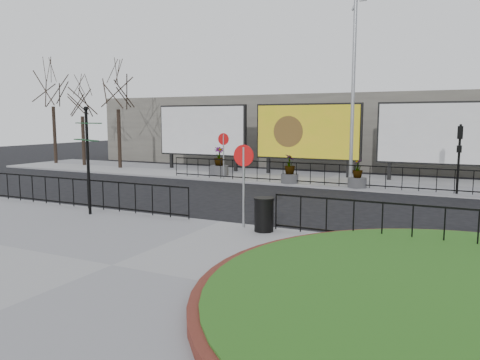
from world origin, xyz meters
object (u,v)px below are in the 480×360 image
Objects in this scene: billboard_mid at (307,132)px; litter_bin at (264,214)px; fingerpost_sign at (88,150)px; planter_b at (290,172)px; planter_c at (357,177)px; planter_a at (219,165)px; lamp_post at (353,89)px.

litter_bin is at bearing -76.53° from billboard_mid.
fingerpost_sign is 2.48× the size of planter_b.
planter_b is at bearing 180.00° from planter_c.
billboard_mid is 5.52m from planter_c.
billboard_mid is 14.30m from fingerpost_sign.
billboard_mid reaches higher than planter_b.
billboard_mid is 14.10m from litter_bin.
fingerpost_sign is 2.23× the size of planter_a.
planter_a is at bearing 164.76° from planter_b.
billboard_mid is 1.71× the size of fingerpost_sign.
litter_bin is 10.01m from planter_c.
lamp_post is at bearing 2.23° from planter_a.
lamp_post reaches higher than planter_c.
planter_a is at bearing 124.42° from litter_bin.
planter_b reaches higher than litter_bin.
fingerpost_sign is at bearing -102.22° from billboard_mid.
billboard_mid is 5.38m from planter_a.
litter_bin is at bearing -55.58° from planter_a.
planter_b is at bearing -15.24° from planter_a.
billboard_mid is at bearing 94.80° from planter_b.
lamp_post is 8.57m from planter_a.
planter_c is at bearing -66.59° from lamp_post.
litter_bin is 13.71m from planter_a.
fingerpost_sign is 6.51m from litter_bin.
planter_b is at bearing -85.20° from billboard_mid.
lamp_post is 12.34m from litter_bin.
billboard_mid is 4.23× the size of planter_b.
lamp_post is at bearing 88.29° from fingerpost_sign.
lamp_post is at bearing 91.20° from litter_bin.
planter_b is (3.33, 10.40, -1.61)m from fingerpost_sign.
fingerpost_sign reaches higher than planter_c.
planter_c is at bearing 0.00° from planter_b.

